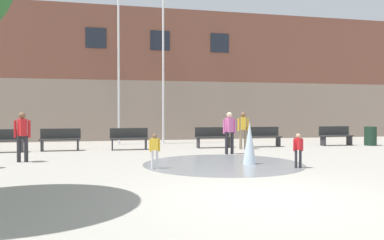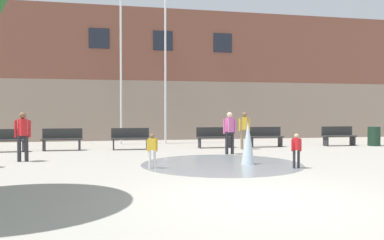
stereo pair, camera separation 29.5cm
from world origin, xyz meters
name	(u,v)px [view 1 (the left image)]	position (x,y,z in m)	size (l,w,h in m)	color
ground_plane	(263,198)	(0.00, 0.00, 0.00)	(100.00, 100.00, 0.00)	#9E998E
library_building	(154,79)	(0.00, 17.55, 3.73)	(36.00, 6.05, 7.47)	gray
splash_fountain	(237,152)	(1.02, 4.39, 0.35)	(4.94, 4.94, 1.32)	gray
park_bench_far_left	(3,140)	(-6.92, 9.53, 0.48)	(1.60, 0.44, 0.91)	#28282D
park_bench_left_of_flagpoles	(60,139)	(-4.78, 9.70, 0.48)	(1.60, 0.44, 0.91)	#28282D
park_bench_under_left_flagpole	(129,138)	(-1.99, 9.53, 0.48)	(1.60, 0.44, 0.91)	#28282D
park_bench_center	(213,137)	(1.72, 9.62, 0.48)	(1.60, 0.44, 0.91)	#28282D
park_bench_under_right_flagpole	(263,136)	(4.10, 9.53, 0.48)	(1.60, 0.44, 0.91)	#28282D
park_bench_far_right	(335,135)	(7.74, 9.43, 0.48)	(1.60, 0.44, 0.91)	#28282D
teen_by_trashcan	(22,133)	(-5.51, 6.27, 0.93)	(0.50, 0.39, 1.59)	#28282D
child_running	(155,148)	(-1.56, 4.00, 0.58)	(0.31, 0.18, 0.99)	silver
child_in_fountain	(298,148)	(2.45, 3.23, 0.58)	(0.31, 0.24, 0.99)	#28282D
adult_in_red	(229,130)	(1.62, 6.98, 0.93)	(0.50, 0.36, 1.59)	#28282D
adult_near_bench	(243,127)	(2.81, 8.70, 0.93)	(0.50, 0.38, 1.59)	#89755B
flagpole_left	(119,48)	(-2.33, 12.25, 4.73)	(0.80, 0.10, 8.95)	silver
flagpole_right	(164,49)	(-0.12, 12.25, 4.75)	(0.80, 0.10, 9.00)	silver
trash_can	(370,136)	(9.35, 9.05, 0.45)	(0.56, 0.56, 0.90)	#193323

